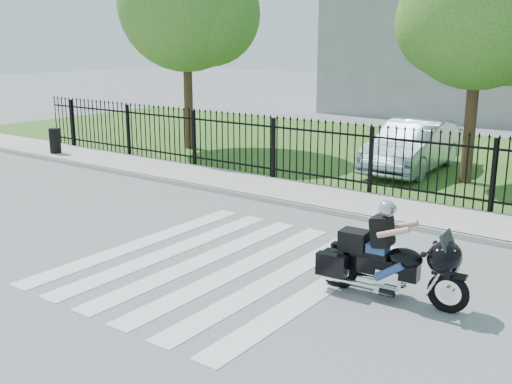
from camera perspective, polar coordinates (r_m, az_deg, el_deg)
The scene contains 11 objects.
ground at distance 10.78m, azimuth -3.45°, elevation -6.95°, with size 120.00×120.00×0.00m, color slate.
crosswalk at distance 10.78m, azimuth -3.45°, elevation -6.92°, with size 5.00×5.50×0.01m, color silver, non-canonical shape.
sidewalk at distance 14.76m, azimuth 9.03°, elevation -1.00°, with size 40.00×2.00×0.12m, color #ADAAA3.
curb at distance 13.91m, azimuth 7.12°, elevation -1.87°, with size 40.00×0.12×0.12m, color #ADAAA3.
grass_strip at distance 21.10m, azimuth 17.86°, elevation 2.94°, with size 40.00×12.00×0.02m, color #2A581E.
iron_fence at distance 15.45m, azimuth 10.87°, elevation 2.81°, with size 26.00×0.04×1.80m.
tree_left at distance 22.10m, azimuth -6.71°, elevation 17.46°, with size 4.80×4.80×7.58m.
tree_mid at distance 17.45m, azimuth 20.56°, elevation 15.90°, with size 4.20×4.20×6.78m.
motorcycle_rider at distance 9.46m, azimuth 12.39°, elevation -6.14°, with size 2.41×0.81×1.59m.
parked_car at distance 18.78m, azimuth 14.71°, elevation 4.25°, with size 1.63×4.66×1.54m, color #8FA1B4.
litter_bin at distance 21.78m, azimuth -18.60°, elevation 4.65°, with size 0.38×0.38×0.86m, color black.
Camera 1 is at (6.46, -7.71, 3.89)m, focal length 42.00 mm.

